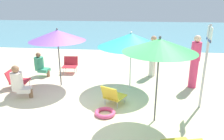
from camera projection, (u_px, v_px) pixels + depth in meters
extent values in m
plane|color=beige|center=(98.00, 106.00, 5.86)|extent=(40.00, 40.00, 0.00)
cube|color=#5693A3|center=(126.00, 30.00, 19.66)|extent=(40.00, 16.00, 0.01)
cylinder|color=#4C4C51|center=(59.00, 59.00, 7.00)|extent=(0.04, 0.04, 1.85)
cone|color=#8E56C6|center=(57.00, 35.00, 6.76)|extent=(1.78, 1.78, 0.34)
sphere|color=#4C4C51|center=(57.00, 29.00, 6.69)|extent=(0.06, 0.06, 0.06)
cylinder|color=#4C4C51|center=(157.00, 82.00, 4.87)|extent=(0.04, 0.04, 1.98)
cone|color=green|center=(160.00, 45.00, 4.60)|extent=(1.62, 1.62, 0.29)
sphere|color=#4C4C51|center=(160.00, 37.00, 4.55)|extent=(0.06, 0.06, 0.06)
cylinder|color=silver|center=(131.00, 61.00, 6.81)|extent=(0.04, 0.04, 1.78)
cone|color=teal|center=(131.00, 40.00, 6.60)|extent=(2.07, 2.07, 0.41)
sphere|color=silver|center=(131.00, 32.00, 6.52)|extent=(0.06, 0.06, 0.06)
cube|color=red|center=(70.00, 66.00, 8.41)|extent=(0.58, 0.48, 0.03)
cube|color=red|center=(71.00, 61.00, 8.58)|extent=(0.56, 0.17, 0.33)
cylinder|color=silver|center=(75.00, 71.00, 8.27)|extent=(0.02, 0.02, 0.25)
cylinder|color=silver|center=(63.00, 71.00, 8.29)|extent=(0.02, 0.02, 0.25)
cylinder|color=silver|center=(76.00, 68.00, 8.61)|extent=(0.02, 0.02, 0.25)
cylinder|color=silver|center=(66.00, 68.00, 8.63)|extent=(0.02, 0.02, 0.25)
cube|color=red|center=(20.00, 81.00, 7.03)|extent=(0.58, 0.59, 0.03)
cube|color=red|center=(11.00, 76.00, 6.97)|extent=(0.20, 0.55, 0.37)
cylinder|color=silver|center=(29.00, 82.00, 7.27)|extent=(0.02, 0.02, 0.21)
cylinder|color=silver|center=(25.00, 87.00, 6.86)|extent=(0.02, 0.02, 0.21)
cylinder|color=silver|center=(17.00, 82.00, 7.27)|extent=(0.02, 0.02, 0.21)
cylinder|color=silver|center=(12.00, 87.00, 6.86)|extent=(0.02, 0.02, 0.21)
cube|color=gold|center=(115.00, 96.00, 5.94)|extent=(0.66, 0.68, 0.03)
cube|color=gold|center=(110.00, 93.00, 5.67)|extent=(0.50, 0.35, 0.38)
cylinder|color=silver|center=(113.00, 96.00, 6.25)|extent=(0.02, 0.02, 0.21)
cylinder|color=silver|center=(125.00, 99.00, 6.05)|extent=(0.02, 0.02, 0.21)
cylinder|color=silver|center=(105.00, 101.00, 5.92)|extent=(0.02, 0.02, 0.21)
cylinder|color=silver|center=(117.00, 105.00, 5.72)|extent=(0.02, 0.02, 0.21)
cylinder|color=silver|center=(152.00, 66.00, 8.08)|extent=(0.25, 0.25, 0.75)
cylinder|color=silver|center=(153.00, 49.00, 7.87)|extent=(0.29, 0.29, 0.56)
sphere|color=tan|center=(154.00, 39.00, 7.75)|extent=(0.21, 0.21, 0.21)
cube|color=#389970|center=(44.00, 70.00, 8.06)|extent=(0.40, 0.39, 0.12)
cylinder|color=#896042|center=(48.00, 73.00, 8.06)|extent=(0.12, 0.12, 0.24)
cylinder|color=#389970|center=(39.00, 64.00, 8.03)|extent=(0.34, 0.34, 0.48)
sphere|color=#896042|center=(38.00, 55.00, 7.92)|extent=(0.18, 0.18, 0.18)
cylinder|color=#DB3866|center=(193.00, 74.00, 7.00)|extent=(0.26, 0.26, 0.91)
cylinder|color=#DB3866|center=(196.00, 51.00, 6.76)|extent=(0.30, 0.30, 0.59)
sphere|color=beige|center=(198.00, 39.00, 6.64)|extent=(0.22, 0.22, 0.22)
cube|color=silver|center=(25.00, 90.00, 6.30)|extent=(0.43, 0.40, 0.12)
cylinder|color=#896042|center=(31.00, 93.00, 6.36)|extent=(0.12, 0.12, 0.25)
cylinder|color=silver|center=(17.00, 81.00, 6.20)|extent=(0.33, 0.33, 0.53)
sphere|color=#896042|center=(15.00, 69.00, 6.08)|extent=(0.21, 0.21, 0.21)
cylinder|color=#ADADB2|center=(205.00, 68.00, 5.48)|extent=(0.06, 0.06, 2.20)
cube|color=white|center=(210.00, 34.00, 5.20)|extent=(0.09, 0.54, 0.35)
cube|color=navy|center=(209.00, 40.00, 5.25)|extent=(0.09, 0.54, 0.06)
torus|color=#E54C7F|center=(105.00, 113.00, 5.43)|extent=(0.53, 0.53, 0.10)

